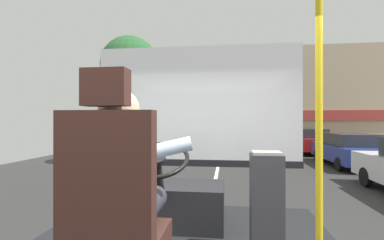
# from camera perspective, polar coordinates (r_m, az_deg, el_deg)

# --- Properties ---
(ground) EXTENTS (18.00, 44.00, 0.06)m
(ground) POSITION_cam_1_polar(r_m,az_deg,el_deg) (10.75, 5.25, -10.12)
(ground) COLOR #2E2E2E
(driver_seat) EXTENTS (0.48, 0.48, 1.28)m
(driver_seat) POSITION_cam_1_polar(r_m,az_deg,el_deg) (1.58, -15.67, -18.45)
(driver_seat) COLOR black
(driver_seat) RESTS_ON bus_floor
(bus_driver) EXTENTS (0.75, 0.61, 0.78)m
(bus_driver) POSITION_cam_1_polar(r_m,az_deg,el_deg) (1.64, -13.97, -11.52)
(bus_driver) COLOR #282833
(bus_driver) RESTS_ON driver_seat
(steering_console) EXTENTS (1.10, 1.00, 0.84)m
(steering_console) POSITION_cam_1_polar(r_m,az_deg,el_deg) (2.87, -4.97, -16.42)
(steering_console) COLOR black
(steering_console) RESTS_ON bus_floor
(handrail_pole) EXTENTS (0.04, 0.04, 2.04)m
(handrail_pole) POSITION_cam_1_polar(r_m,az_deg,el_deg) (1.92, 24.60, -0.44)
(handrail_pole) COLOR yellow
(handrail_pole) RESTS_ON bus_floor
(fare_box) EXTENTS (0.24, 0.22, 0.79)m
(fare_box) POSITION_cam_1_polar(r_m,az_deg,el_deg) (2.28, 15.00, -16.29)
(fare_box) COLOR #333338
(fare_box) RESTS_ON bus_floor
(windshield_panel) EXTENTS (2.50, 0.08, 1.48)m
(windshield_panel) POSITION_cam_1_polar(r_m,az_deg,el_deg) (3.42, 1.04, 0.16)
(windshield_panel) COLOR silver
(street_tree) EXTENTS (2.44, 2.44, 5.42)m
(street_tree) POSITION_cam_1_polar(r_m,az_deg,el_deg) (12.29, -12.63, 10.70)
(street_tree) COLOR #4C3828
(street_tree) RESTS_ON ground
(shop_building) EXTENTS (9.17, 4.48, 6.38)m
(shop_building) POSITION_cam_1_polar(r_m,az_deg,el_deg) (20.17, 21.91, 3.72)
(shop_building) COLOR tan
(shop_building) RESTS_ON ground
(parked_car_blue) EXTENTS (1.82, 4.02, 1.33)m
(parked_car_blue) POSITION_cam_1_polar(r_m,az_deg,el_deg) (12.93, 29.52, -5.25)
(parked_car_blue) COLOR navy
(parked_car_blue) RESTS_ON ground
(parked_car_red) EXTENTS (1.76, 4.15, 1.39)m
(parked_car_red) POSITION_cam_1_polar(r_m,az_deg,el_deg) (17.16, 22.75, -3.87)
(parked_car_red) COLOR maroon
(parked_car_red) RESTS_ON ground
(parked_car_green) EXTENTS (1.85, 4.25, 1.36)m
(parked_car_green) POSITION_cam_1_polar(r_m,az_deg,el_deg) (22.66, 20.09, -2.99)
(parked_car_green) COLOR #195633
(parked_car_green) RESTS_ON ground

